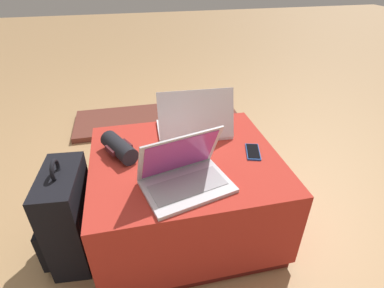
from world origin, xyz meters
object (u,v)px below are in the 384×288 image
object	(u,v)px
laptop_far	(194,124)
backpack	(67,218)
cell_phone	(253,152)
laptop_near	(185,175)
wrist_brace	(119,147)

from	to	relation	value
laptop_far	backpack	world-z (taller)	laptop_far
laptop_far	backpack	xyz separation A→B (m)	(-0.65, -0.26, -0.27)
laptop_far	backpack	bearing A→B (deg)	24.21
cell_phone	backpack	distance (m)	0.91
laptop_near	backpack	world-z (taller)	laptop_near
laptop_near	backpack	distance (m)	0.60
laptop_far	wrist_brace	distance (m)	0.40
laptop_near	cell_phone	world-z (taller)	laptop_near
laptop_near	laptop_far	world-z (taller)	laptop_far
laptop_near	cell_phone	size ratio (longest dim) A/B	2.69
laptop_near	laptop_far	distance (m)	0.41
laptop_near	wrist_brace	distance (m)	0.37
backpack	wrist_brace	size ratio (longest dim) A/B	2.41
cell_phone	backpack	bearing A→B (deg)	17.60
laptop_far	wrist_brace	bearing A→B (deg)	19.90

